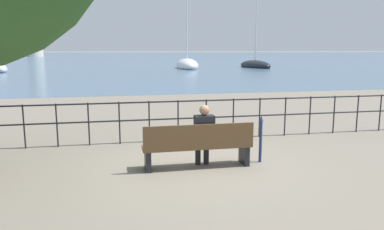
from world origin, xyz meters
name	(u,v)px	position (x,y,z in m)	size (l,w,h in m)	color
ground_plane	(197,167)	(0.00, 0.00, 0.00)	(1000.00, 1000.00, 0.00)	gray
harbor_water	(116,55)	(0.00, 162.07, 0.00)	(600.00, 300.00, 0.01)	slate
park_bench	(198,146)	(0.00, -0.07, 0.45)	(2.16, 0.45, 0.90)	brown
seated_person_left	(204,133)	(0.14, 0.01, 0.68)	(0.38, 0.35, 1.25)	black
promenade_railing	(178,114)	(0.00, 2.21, 0.70)	(14.68, 0.04, 1.05)	black
closed_umbrella	(261,136)	(1.35, 0.05, 0.55)	(0.09, 0.09, 0.98)	navy
sailboat_0	(187,65)	(7.45, 38.74, 0.38)	(3.09, 7.99, 11.22)	white
sailboat_4	(255,65)	(16.52, 39.18, 0.30)	(3.11, 7.21, 9.15)	black
harbor_lighthouse	(33,24)	(-25.76, 122.45, 10.26)	(4.89, 4.89, 22.07)	silver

